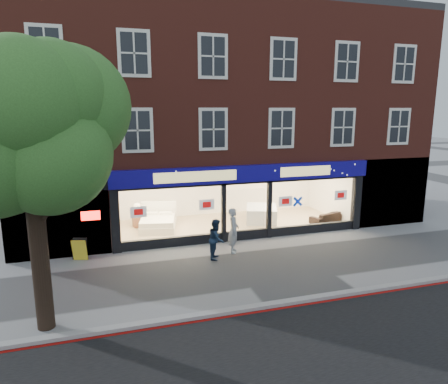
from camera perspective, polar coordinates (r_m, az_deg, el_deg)
name	(u,v)px	position (r m, az deg, el deg)	size (l,w,h in m)	color
ground	(275,264)	(15.00, 7.32, -10.22)	(120.00, 120.00, 0.00)	gray
kerb_line	(319,302)	(12.50, 13.38, -15.10)	(60.00, 0.10, 0.01)	#8C0A07
kerb_stone	(315,298)	(12.63, 12.92, -14.52)	(60.00, 0.25, 0.12)	gray
showroom_floor	(231,225)	(19.62, 0.99, -4.67)	(11.00, 4.50, 0.10)	tan
building	(221,87)	(20.46, -0.50, 14.76)	(19.00, 8.26, 10.30)	maroon
street_tree	(25,137)	(10.59, -26.57, 7.03)	(4.00, 3.20, 6.60)	black
display_bed	(158,222)	(18.92, -9.41, -4.30)	(2.00, 2.28, 1.12)	white
bedside_table	(138,221)	(19.46, -12.21, -4.09)	(0.45, 0.45, 0.55)	brown
mattress_stack	(261,214)	(20.07, 5.35, -3.11)	(2.03, 2.26, 0.73)	white
sofa	(326,217)	(20.42, 14.40, -3.49)	(1.76, 0.69, 0.51)	black
a_board	(80,249)	(16.11, -19.92, -7.71)	(0.54, 0.35, 0.84)	yellow
pedestrian_grey	(234,230)	(15.83, 1.38, -5.50)	(0.66, 0.43, 1.80)	#A6A9AE
pedestrian_blue	(216,239)	(15.21, -1.08, -6.72)	(0.75, 0.59, 1.55)	#16273F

